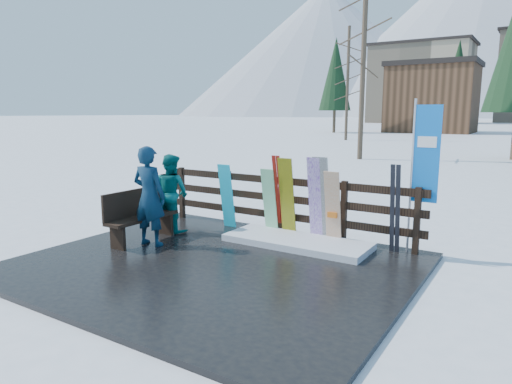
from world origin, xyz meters
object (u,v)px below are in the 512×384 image
Objects in this scene: snowboard_1 at (270,202)px; snowboard_4 at (322,200)px; bench at (140,214)px; person_front at (149,196)px; snowboard_5 at (333,208)px; snowboard_2 at (287,198)px; rental_flag at (423,160)px; snowboard_0 at (227,196)px; person_back at (171,193)px; snowboard_3 at (315,200)px.

snowboard_4 is at bearing 0.00° from snowboard_1.
bench is 0.83× the size of person_front.
bench is 1.10× the size of snowboard_5.
snowboard_4 is at bearing 0.00° from snowboard_2.
snowboard_2 is 2.54m from rental_flag.
rental_flag is at bearing 4.06° from snowboard_0.
snowboard_1 is at bearing -149.33° from person_back.
person_back is (-2.89, -0.84, -0.02)m from snowboard_4.
snowboard_0 is 2.00m from snowboard_3.
snowboard_2 is 0.60× the size of rental_flag.
snowboard_2 is at bearing 0.00° from snowboard_0.
person_back is at bearing -132.13° from snowboard_0.
bench is 0.53m from person_front.
snowboard_2 is (1.42, 0.00, 0.10)m from snowboard_0.
snowboard_2 is at bearing 180.00° from snowboard_5.
person_back is (-1.79, -0.84, 0.13)m from snowboard_1.
rental_flag is 1.66× the size of person_back.
snowboard_0 is 1.02× the size of snowboard_1.
snowboard_2 is at bearing 180.00° from snowboard_4.
bench is at bearing 94.21° from person_back.
snowboard_0 is 0.86× the size of person_back.
person_back is at bearing -76.65° from person_front.
snowboard_4 is at bearing 0.00° from snowboard_3.
person_back is at bearing -158.89° from snowboard_2.
snowboard_3 reaches higher than snowboard_1.
snowboard_4 is (2.13, 0.00, 0.13)m from snowboard_0.
snowboard_2 is 1.14× the size of snowboard_5.
person_front is (-2.42, -1.78, 0.11)m from snowboard_3.
person_back is at bearing -166.31° from rental_flag.
snowboard_5 is 0.87× the size of person_back.
snowboard_4 reaches higher than snowboard_0.
snowboard_5 is (1.32, 0.00, 0.02)m from snowboard_1.
snowboard_1 is 0.97× the size of snowboard_5.
snowboard_3 is 0.89× the size of person_front.
snowboard_2 is 0.99× the size of person_back.
snowboard_3 is at bearing -0.00° from snowboard_0.
snowboard_1 is at bearing 180.00° from snowboard_5.
person_front reaches higher than snowboard_5.
snowboard_1 is at bearing 180.00° from snowboard_2.
snowboard_3 is 1.17× the size of snowboard_5.
rental_flag reaches higher than person_front.
snowboard_0 is at bearing -126.62° from person_back.
person_back is at bearing -154.84° from snowboard_1.
snowboard_2 is at bearing 37.63° from bench.
snowboard_3 is 1.99m from rental_flag.
snowboard_3 reaches higher than snowboard_2.
snowboard_5 is at bearing -159.37° from person_back.
snowboard_5 is 1.74m from rental_flag.
snowboard_2 reaches higher than snowboard_5.
snowboard_3 is at bearing -171.47° from rental_flag.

